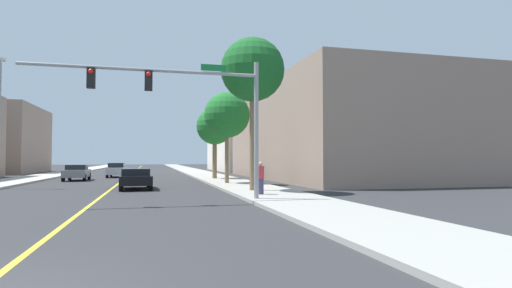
# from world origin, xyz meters

# --- Properties ---
(ground) EXTENTS (192.00, 192.00, 0.00)m
(ground) POSITION_xyz_m (0.00, 42.00, 0.00)
(ground) COLOR #2D2D30
(sidewalk_left) EXTENTS (3.79, 168.00, 0.15)m
(sidewalk_left) POSITION_xyz_m (-8.42, 42.00, 0.07)
(sidewalk_left) COLOR #B2ADA3
(sidewalk_left) RESTS_ON ground
(sidewalk_right) EXTENTS (3.79, 168.00, 0.15)m
(sidewalk_right) POSITION_xyz_m (8.42, 42.00, 0.07)
(sidewalk_right) COLOR #9E9B93
(sidewalk_right) RESTS_ON ground
(lane_marking_center) EXTENTS (0.16, 144.00, 0.01)m
(lane_marking_center) POSITION_xyz_m (0.00, 42.00, 0.00)
(lane_marking_center) COLOR yellow
(lane_marking_center) RESTS_ON ground
(building_right_near) EXTENTS (14.59, 27.91, 8.74)m
(building_right_near) POSITION_xyz_m (19.74, 30.52, 4.37)
(building_right_near) COLOR gray
(building_right_near) RESTS_ON ground
(building_right_far) EXTENTS (16.87, 21.42, 10.67)m
(building_right_far) POSITION_xyz_m (20.88, 57.55, 5.33)
(building_right_far) COLOR silver
(building_right_far) RESTS_ON ground
(traffic_signal_mast) EXTENTS (9.73, 0.36, 6.06)m
(traffic_signal_mast) POSITION_xyz_m (3.92, 11.35, 4.51)
(traffic_signal_mast) COLOR gray
(traffic_signal_mast) RESTS_ON sidewalk_right
(palm_near) EXTENTS (3.61, 3.61, 8.60)m
(palm_near) POSITION_xyz_m (7.91, 15.99, 6.89)
(palm_near) COLOR brown
(palm_near) RESTS_ON sidewalk_right
(palm_mid) EXTENTS (3.35, 3.35, 6.64)m
(palm_mid) POSITION_xyz_m (7.77, 23.12, 5.08)
(palm_mid) COLOR brown
(palm_mid) RESTS_ON sidewalk_right
(palm_far) EXTENTS (3.32, 3.32, 6.36)m
(palm_far) POSITION_xyz_m (7.96, 30.26, 4.80)
(palm_far) COLOR brown
(palm_far) RESTS_ON sidewalk_right
(car_gray) EXTENTS (1.92, 4.12, 1.38)m
(car_gray) POSITION_xyz_m (-3.86, 32.23, 0.72)
(car_gray) COLOR slate
(car_gray) RESTS_ON ground
(car_black) EXTENTS (2.08, 4.33, 1.29)m
(car_black) POSITION_xyz_m (1.48, 20.44, 0.69)
(car_black) COLOR black
(car_black) RESTS_ON ground
(car_silver) EXTENTS (1.79, 4.56, 1.48)m
(car_silver) POSITION_xyz_m (-1.01, 38.22, 0.77)
(car_silver) COLOR #BCBCC1
(car_silver) RESTS_ON ground
(pedestrian) EXTENTS (0.38, 0.38, 1.60)m
(pedestrian) POSITION_xyz_m (7.65, 13.34, 0.94)
(pedestrian) COLOR #3F3859
(pedestrian) RESTS_ON sidewalk_right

